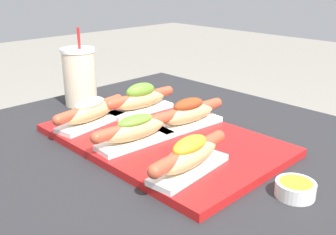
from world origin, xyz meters
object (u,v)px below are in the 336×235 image
at_px(hot_dog_3, 141,99).
at_px(serving_tray, 162,139).
at_px(hot_dog_0, 90,112).
at_px(hot_dog_1, 136,130).
at_px(drink_cup, 80,77).
at_px(hot_dog_2, 190,156).
at_px(sauce_bowl, 295,188).
at_px(hot_dog_4, 188,114).

bearing_deg(hot_dog_3, serving_tray, -24.79).
height_order(hot_dog_0, hot_dog_1, hot_dog_0).
height_order(hot_dog_1, drink_cup, drink_cup).
bearing_deg(drink_cup, hot_dog_2, -11.31).
relative_size(serving_tray, sauce_bowl, 7.64).
bearing_deg(hot_dog_1, hot_dog_3, 136.52).
relative_size(serving_tray, hot_dog_3, 2.43).
distance_m(hot_dog_3, hot_dog_4, 0.16).
relative_size(serving_tray, hot_dog_4, 2.43).
height_order(serving_tray, hot_dog_0, hot_dog_0).
xyz_separation_m(hot_dog_1, hot_dog_4, (0.01, 0.16, 0.00)).
bearing_deg(serving_tray, hot_dog_1, -96.26).
relative_size(hot_dog_0, hot_dog_3, 0.99).
height_order(hot_dog_2, drink_cup, drink_cup).
bearing_deg(hot_dog_2, serving_tray, 152.98).
xyz_separation_m(hot_dog_2, hot_dog_3, (-0.33, 0.16, 0.00)).
bearing_deg(sauce_bowl, drink_cup, 178.77).
xyz_separation_m(hot_dog_3, sauce_bowl, (0.49, -0.06, -0.04)).
relative_size(serving_tray, hot_dog_2, 2.43).
height_order(serving_tray, hot_dog_3, hot_dog_3).
relative_size(hot_dog_0, hot_dog_4, 0.99).
bearing_deg(drink_cup, sauce_bowl, -1.23).
distance_m(hot_dog_2, hot_dog_3, 0.36).
bearing_deg(hot_dog_3, drink_cup, -167.11).
distance_m(hot_dog_2, drink_cup, 0.55).
relative_size(hot_dog_3, hot_dog_4, 1.00).
relative_size(hot_dog_1, drink_cup, 0.97).
distance_m(hot_dog_2, hot_dog_4, 0.23).
xyz_separation_m(serving_tray, hot_dog_0, (-0.17, -0.08, 0.04)).
relative_size(serving_tray, hot_dog_0, 2.45).
distance_m(serving_tray, hot_dog_0, 0.20).
bearing_deg(drink_cup, hot_dog_1, -14.51).
distance_m(hot_dog_3, drink_cup, 0.22).
relative_size(hot_dog_2, sauce_bowl, 3.14).
xyz_separation_m(hot_dog_1, hot_dog_2, (0.17, -0.01, 0.00)).
bearing_deg(hot_dog_4, serving_tray, -91.77).
bearing_deg(drink_cup, hot_dog_3, 12.89).
bearing_deg(hot_dog_4, hot_dog_0, -137.60).
bearing_deg(hot_dog_4, hot_dog_3, -176.09).
height_order(hot_dog_0, sauce_bowl, hot_dog_0).
xyz_separation_m(hot_dog_4, sauce_bowl, (0.33, -0.08, -0.04)).
distance_m(serving_tray, hot_dog_1, 0.08).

